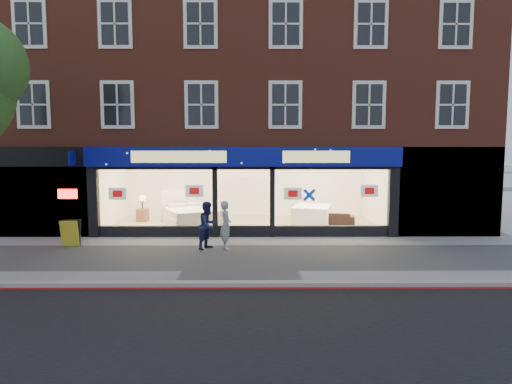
{
  "coord_description": "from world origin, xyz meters",
  "views": [
    {
      "loc": [
        0.36,
        -13.54,
        3.38
      ],
      "look_at": [
        0.45,
        2.5,
        1.71
      ],
      "focal_mm": 32.0,
      "sensor_mm": 36.0,
      "label": 1
    }
  ],
  "objects_px": {
    "mattress_stack": "(312,214)",
    "pedestrian_grey": "(226,225)",
    "display_bed": "(191,216)",
    "sofa": "(334,218)",
    "a_board": "(71,233)",
    "pedestrian_blue": "(208,225)"
  },
  "relations": [
    {
      "from": "a_board",
      "to": "pedestrian_grey",
      "type": "xyz_separation_m",
      "value": [
        5.2,
        -0.39,
        0.34
      ]
    },
    {
      "from": "sofa",
      "to": "pedestrian_grey",
      "type": "relative_size",
      "value": 1.06
    },
    {
      "from": "mattress_stack",
      "to": "pedestrian_grey",
      "type": "height_order",
      "value": "pedestrian_grey"
    },
    {
      "from": "mattress_stack",
      "to": "display_bed",
      "type": "bearing_deg",
      "value": -175.63
    },
    {
      "from": "display_bed",
      "to": "pedestrian_blue",
      "type": "relative_size",
      "value": 1.92
    },
    {
      "from": "display_bed",
      "to": "sofa",
      "type": "distance_m",
      "value": 5.91
    },
    {
      "from": "display_bed",
      "to": "sofa",
      "type": "relative_size",
      "value": 1.79
    },
    {
      "from": "pedestrian_blue",
      "to": "display_bed",
      "type": "bearing_deg",
      "value": 46.79
    },
    {
      "from": "mattress_stack",
      "to": "a_board",
      "type": "height_order",
      "value": "a_board"
    },
    {
      "from": "display_bed",
      "to": "pedestrian_blue",
      "type": "height_order",
      "value": "pedestrian_blue"
    },
    {
      "from": "a_board",
      "to": "mattress_stack",
      "type": "bearing_deg",
      "value": 22.41
    },
    {
      "from": "mattress_stack",
      "to": "sofa",
      "type": "xyz_separation_m",
      "value": [
        0.88,
        -0.27,
        -0.12
      ]
    },
    {
      "from": "pedestrian_grey",
      "to": "sofa",
      "type": "bearing_deg",
      "value": -60.95
    },
    {
      "from": "sofa",
      "to": "a_board",
      "type": "distance_m",
      "value": 10.13
    },
    {
      "from": "sofa",
      "to": "mattress_stack",
      "type": "bearing_deg",
      "value": -9.85
    },
    {
      "from": "pedestrian_grey",
      "to": "pedestrian_blue",
      "type": "height_order",
      "value": "pedestrian_grey"
    },
    {
      "from": "display_bed",
      "to": "pedestrian_grey",
      "type": "height_order",
      "value": "pedestrian_grey"
    },
    {
      "from": "display_bed",
      "to": "sofa",
      "type": "bearing_deg",
      "value": -23.17
    },
    {
      "from": "display_bed",
      "to": "pedestrian_grey",
      "type": "bearing_deg",
      "value": -91.34
    },
    {
      "from": "sofa",
      "to": "a_board",
      "type": "relative_size",
      "value": 1.85
    },
    {
      "from": "mattress_stack",
      "to": "pedestrian_grey",
      "type": "distance_m",
      "value": 5.49
    },
    {
      "from": "sofa",
      "to": "a_board",
      "type": "xyz_separation_m",
      "value": [
        -9.44,
        -3.67,
        0.11
      ]
    }
  ]
}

